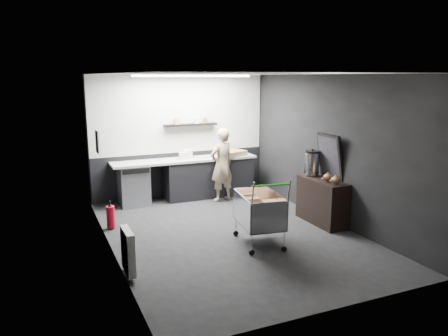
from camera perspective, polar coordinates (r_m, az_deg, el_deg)
name	(u,v)px	position (r m, az deg, el deg)	size (l,w,h in m)	color
floor	(231,234)	(7.61, 0.92, -8.59)	(5.50, 5.50, 0.00)	black
ceiling	(232,74)	(7.13, 0.99, 12.20)	(5.50, 5.50, 0.00)	white
wall_back	(180,136)	(9.79, -5.75, 4.12)	(5.50, 5.50, 0.00)	black
wall_front	(335,198)	(4.94, 14.32, -3.87)	(5.50, 5.50, 0.00)	black
wall_left	(109,167)	(6.68, -14.85, 0.18)	(5.50, 5.50, 0.00)	black
wall_right	(330,149)	(8.27, 13.69, 2.42)	(5.50, 5.50, 0.00)	black
kitchen_wall_panel	(180,114)	(9.71, -5.77, 7.03)	(3.95, 0.02, 1.70)	beige
dado_panel	(181,174)	(9.92, -5.61, -0.77)	(3.95, 0.02, 1.00)	black
floating_shelf	(190,125)	(9.69, -4.41, 5.68)	(1.20, 0.22, 0.04)	black
wall_clock	(238,99)	(10.20, 1.81, 9.00)	(0.20, 0.20, 0.03)	silver
poster	(97,141)	(7.92, -16.25, 3.35)	(0.02, 0.30, 0.40)	white
poster_red_band	(97,137)	(7.92, -16.24, 3.85)	(0.01, 0.22, 0.10)	red
radiator	(128,251)	(6.13, -12.45, -10.55)	(0.10, 0.50, 0.60)	silver
ceiling_strip	(193,76)	(8.84, -4.09, 11.91)	(2.40, 0.20, 0.04)	white
prep_counter	(191,178)	(9.68, -4.27, -1.31)	(3.20, 0.61, 0.90)	black
person	(222,165)	(9.39, -0.29, 0.41)	(0.58, 0.38, 1.59)	beige
shopping_cart	(259,212)	(7.04, 4.58, -5.74)	(0.75, 1.09, 1.12)	silver
sideboard	(322,195)	(8.23, 12.66, -3.44)	(0.47, 1.10, 1.64)	black
fire_extinguisher	(111,216)	(8.03, -14.59, -6.09)	(0.15, 0.15, 0.48)	red
cardboard_box	(232,153)	(9.89, 1.04, 1.95)	(0.57, 0.43, 0.11)	#9A8152
pink_tub	(188,154)	(9.55, -4.72, 1.81)	(0.20, 0.20, 0.20)	#F6D5DA
white_container	(183,156)	(9.47, -5.32, 1.60)	(0.18, 0.14, 0.16)	silver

